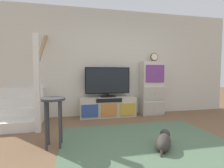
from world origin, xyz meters
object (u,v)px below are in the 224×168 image
media_console (108,107)px  desk_clock (154,57)px  bar_stool_near (53,111)px  dog (164,141)px  television (108,81)px  side_cabinet (152,88)px

media_console → desk_clock: (1.22, -0.00, 1.25)m
bar_stool_near → dog: (1.55, -0.39, -0.42)m
television → side_cabinet: bearing=-0.7°
television → side_cabinet: size_ratio=0.80×
television → desk_clock: 1.36m
television → dog: (0.47, -1.91, -0.77)m
television → media_console: bearing=-90.0°
desk_clock → bar_stool_near: 2.90m
desk_clock → bar_stool_near: desk_clock is taller
television → bar_stool_near: 1.89m
bar_stool_near → dog: bar_stool_near is taller
television → bar_stool_near: television is taller
media_console → bar_stool_near: (-1.08, -1.49, 0.29)m
media_console → dog: 1.94m
media_console → television: size_ratio=1.24×
media_console → desk_clock: desk_clock is taller
bar_stool_near → side_cabinet: bearing=33.6°
media_console → bar_stool_near: size_ratio=1.89×
side_cabinet → dog: side_cabinet is taller
bar_stool_near → dog: bearing=-14.2°
television → bar_stool_near: size_ratio=1.53×
desk_clock → bar_stool_near: (-2.30, -1.48, -0.96)m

